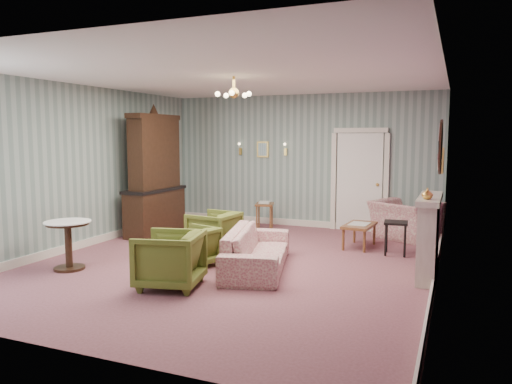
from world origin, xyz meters
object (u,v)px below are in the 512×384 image
at_px(sofa_chintz, 257,242).
at_px(pedestal_table, 69,245).
at_px(olive_chair_a, 170,257).
at_px(olive_chair_c, 214,229).
at_px(coffee_table, 359,236).
at_px(wingback_chair, 406,214).
at_px(olive_chair_b, 193,245).
at_px(fireplace, 429,236).
at_px(dresser, 154,171).
at_px(side_table_black, 396,238).

bearing_deg(sofa_chintz, pedestal_table, 98.59).
distance_m(olive_chair_a, olive_chair_c, 2.08).
bearing_deg(coffee_table, sofa_chintz, -119.54).
bearing_deg(olive_chair_c, wingback_chair, 135.01).
bearing_deg(pedestal_table, olive_chair_b, 28.45).
height_order(sofa_chintz, fireplace, fireplace).
distance_m(dresser, fireplace, 5.51).
distance_m(wingback_chair, pedestal_table, 6.14).
distance_m(coffee_table, pedestal_table, 4.91).
distance_m(sofa_chintz, side_table_black, 2.50).
distance_m(olive_chair_b, olive_chair_c, 1.00).
bearing_deg(wingback_chair, olive_chair_b, 79.99).
distance_m(olive_chair_a, pedestal_table, 1.89).
relative_size(coffee_table, pedestal_table, 1.13).
bearing_deg(coffee_table, fireplace, -49.55).
relative_size(olive_chair_a, dresser, 0.32).
xyz_separation_m(olive_chair_a, side_table_black, (2.56, 2.97, -0.13)).
relative_size(olive_chair_a, wingback_chair, 0.72).
bearing_deg(olive_chair_a, side_table_black, 126.12).
relative_size(dresser, side_table_black, 4.50).
bearing_deg(pedestal_table, olive_chair_c, 51.69).
bearing_deg(fireplace, sofa_chintz, -166.60).
relative_size(olive_chair_c, pedestal_table, 1.04).
height_order(olive_chair_c, sofa_chintz, sofa_chintz).
relative_size(olive_chair_b, side_table_black, 1.17).
relative_size(olive_chair_c, sofa_chintz, 0.37).
height_order(olive_chair_b, dresser, dresser).
relative_size(olive_chair_c, dresser, 0.30).
distance_m(olive_chair_c, coffee_table, 2.62).
bearing_deg(side_table_black, sofa_chintz, -137.17).
distance_m(sofa_chintz, wingback_chair, 3.63).
relative_size(olive_chair_c, wingback_chair, 0.67).
bearing_deg(olive_chair_c, olive_chair_a, 17.68).
bearing_deg(dresser, pedestal_table, -82.04).
distance_m(olive_chair_b, coffee_table, 3.11).
height_order(olive_chair_c, side_table_black, olive_chair_c).
xyz_separation_m(sofa_chintz, fireplace, (2.41, 0.57, 0.17)).
bearing_deg(pedestal_table, fireplace, 18.52).
relative_size(wingback_chair, dresser, 0.44).
distance_m(olive_chair_a, coffee_table, 3.82).
distance_m(dresser, pedestal_table, 2.96).
bearing_deg(olive_chair_c, sofa_chintz, 62.39).
bearing_deg(sofa_chintz, olive_chair_c, 41.30).
relative_size(olive_chair_a, pedestal_table, 1.11).
relative_size(olive_chair_b, sofa_chintz, 0.32).
distance_m(olive_chair_c, side_table_black, 3.10).
distance_m(wingback_chair, coffee_table, 1.31).
bearing_deg(olive_chair_c, olive_chair_b, 15.11).
bearing_deg(side_table_black, dresser, -179.92).
bearing_deg(pedestal_table, side_table_black, 32.27).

